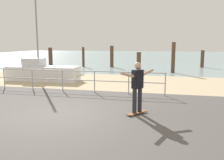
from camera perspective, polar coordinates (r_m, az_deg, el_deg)
ground_plane at (r=7.09m, az=-15.03°, el=-10.60°), size 24.00×10.00×0.04m
beach_strip at (r=14.43m, az=-0.04°, el=-0.36°), size 24.00×6.00×0.04m
sea_surface at (r=42.06m, az=8.63°, el=5.67°), size 72.00×50.00×0.04m
railing_fence at (r=12.03m, az=-15.38°, el=0.81°), size 11.40×0.05×1.05m
sailboat at (r=15.18m, az=-15.71°, el=1.76°), size 4.97×1.50×5.08m
skateboard at (r=7.86m, az=6.04°, el=-7.86°), size 0.65×0.76×0.08m
skateboarder at (r=7.64m, az=6.15°, el=-1.02°), size 0.96×1.20×1.65m
groyne_post_0 at (r=23.39m, az=-14.61°, el=5.26°), size 0.38×0.38×1.89m
groyne_post_1 at (r=23.47m, az=-6.93°, el=5.55°), size 0.24×0.24×1.93m
groyne_post_2 at (r=22.86m, az=-0.05°, el=5.69°), size 0.34×0.34×2.06m
groyne_post_3 at (r=20.49m, az=6.46°, el=4.53°), size 0.37×0.37×1.55m
groyne_post_4 at (r=18.96m, az=14.55°, el=5.24°), size 0.29×0.29×2.40m
groyne_post_5 at (r=24.17m, az=20.96°, el=4.78°), size 0.33×0.33×1.64m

